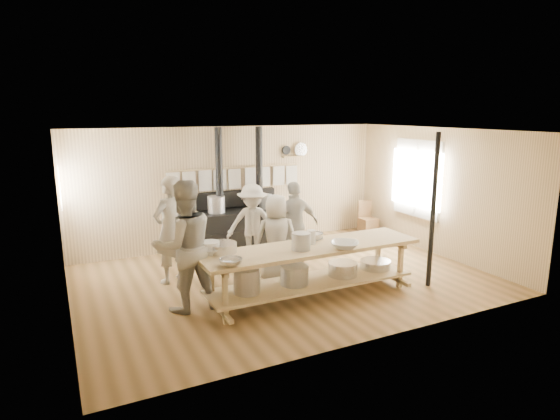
{
  "coord_description": "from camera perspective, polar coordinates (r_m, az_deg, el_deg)",
  "views": [
    {
      "loc": [
        -3.55,
        -7.0,
        2.94
      ],
      "look_at": [
        -0.01,
        0.2,
        1.22
      ],
      "focal_mm": 30.0,
      "sensor_mm": 36.0,
      "label": 1
    }
  ],
  "objects": [
    {
      "name": "bucket_galv",
      "position": [
        7.13,
        2.6,
        -3.84
      ],
      "size": [
        0.38,
        0.38,
        0.26
      ],
      "primitive_type": "cylinder",
      "rotation": [
        0.0,
        0.0,
        -0.43
      ],
      "color": "gray",
      "rests_on": "prep_table"
    },
    {
      "name": "cook_right",
      "position": [
        8.82,
        1.78,
        -1.79
      ],
      "size": [
        0.99,
        0.47,
        1.64
      ],
      "primitive_type": "imported",
      "rotation": [
        0.0,
        0.0,
        3.07
      ],
      "color": "#A7A194",
      "rests_on": "ground"
    },
    {
      "name": "pitcher",
      "position": [
        7.45,
        3.81,
        -3.31
      ],
      "size": [
        0.16,
        0.16,
        0.23
      ],
      "primitive_type": "cylinder",
      "rotation": [
        0.0,
        0.0,
        0.14
      ],
      "color": "silver",
      "rests_on": "prep_table"
    },
    {
      "name": "bowl_steel_b",
      "position": [
        7.73,
        4.01,
        -3.19
      ],
      "size": [
        0.44,
        0.44,
        0.11
      ],
      "primitive_type": "imported",
      "rotation": [
        0.0,
        0.0,
        3.47
      ],
      "color": "silver",
      "rests_on": "prep_table"
    },
    {
      "name": "support_post",
      "position": [
        8.13,
        18.16,
        -0.14
      ],
      "size": [
        0.08,
        0.08,
        2.6
      ],
      "primitive_type": "cylinder",
      "color": "black",
      "rests_on": "ground"
    },
    {
      "name": "deep_bowl_enamel",
      "position": [
        7.03,
        -8.55,
        -4.55
      ],
      "size": [
        0.38,
        0.38,
        0.18
      ],
      "primitive_type": "cylinder",
      "rotation": [
        0.0,
        0.0,
        -0.34
      ],
      "color": "silver",
      "rests_on": "prep_table"
    },
    {
      "name": "stove",
      "position": [
        10.08,
        -4.8,
        -1.82
      ],
      "size": [
        1.9,
        0.75,
        2.6
      ],
      "color": "black",
      "rests_on": "ground"
    },
    {
      "name": "cook_left",
      "position": [
        7.01,
        -11.55,
        -4.37
      ],
      "size": [
        1.01,
        0.82,
        1.96
      ],
      "primitive_type": "imported",
      "rotation": [
        0.0,
        0.0,
        3.22
      ],
      "color": "#A7A194",
      "rests_on": "ground"
    },
    {
      "name": "cook_far_left",
      "position": [
        8.22,
        -13.2,
        -2.36
      ],
      "size": [
        0.81,
        0.71,
        1.87
      ],
      "primitive_type": "imported",
      "rotation": [
        0.0,
        0.0,
        3.62
      ],
      "color": "#A7A194",
      "rests_on": "ground"
    },
    {
      "name": "towel_rail",
      "position": [
        10.15,
        -5.45,
        4.17
      ],
      "size": [
        3.0,
        0.04,
        0.47
      ],
      "color": "tan",
      "rests_on": "ground"
    },
    {
      "name": "bowl_white_b",
      "position": [
        7.29,
        7.9,
        -4.24
      ],
      "size": [
        0.6,
        0.6,
        0.11
      ],
      "primitive_type": "imported",
      "rotation": [
        0.0,
        0.0,
        2.49
      ],
      "color": "silver",
      "rests_on": "prep_table"
    },
    {
      "name": "chair",
      "position": [
        11.42,
        10.66,
        -1.78
      ],
      "size": [
        0.39,
        0.39,
        0.81
      ],
      "rotation": [
        0.0,
        0.0,
        -0.05
      ],
      "color": "brown",
      "rests_on": "ground"
    },
    {
      "name": "bowl_white_a",
      "position": [
        7.04,
        -8.54,
        -4.87
      ],
      "size": [
        0.46,
        0.46,
        0.1
      ],
      "primitive_type": "imported",
      "rotation": [
        0.0,
        0.0,
        -0.14
      ],
      "color": "silver",
      "rests_on": "prep_table"
    },
    {
      "name": "ground",
      "position": [
        8.39,
        0.67,
        -8.41
      ],
      "size": [
        7.0,
        7.0,
        0.0
      ],
      "primitive_type": "plane",
      "color": "brown",
      "rests_on": "ground"
    },
    {
      "name": "back_wall_shelf",
      "position": [
        10.73,
        1.82,
        7.1
      ],
      "size": [
        0.63,
        0.14,
        0.32
      ],
      "color": "tan",
      "rests_on": "ground"
    },
    {
      "name": "mixing_bowl_large",
      "position": [
        7.07,
        -7.11,
        -4.57
      ],
      "size": [
        0.46,
        0.46,
        0.14
      ],
      "primitive_type": "cylinder",
      "rotation": [
        0.0,
        0.0,
        -0.02
      ],
      "color": "silver",
      "rests_on": "prep_table"
    },
    {
      "name": "room_shell",
      "position": [
        7.96,
        0.7,
        2.59
      ],
      "size": [
        7.0,
        7.0,
        7.0
      ],
      "color": "tan",
      "rests_on": "ground"
    },
    {
      "name": "left_opening",
      "position": [
        9.1,
        -25.26,
        2.48
      ],
      "size": [
        0.0,
        0.9,
        0.9
      ],
      "color": "white",
      "rests_on": "ground"
    },
    {
      "name": "prep_table",
      "position": [
        7.46,
        3.77,
        -6.84
      ],
      "size": [
        3.6,
        0.9,
        0.85
      ],
      "color": "tan",
      "rests_on": "ground"
    },
    {
      "name": "window_right",
      "position": [
        10.45,
        16.41,
        3.7
      ],
      "size": [
        0.09,
        1.5,
        1.65
      ],
      "color": "beige",
      "rests_on": "ground"
    },
    {
      "name": "cook_center",
      "position": [
        8.09,
        -0.45,
        -3.46
      ],
      "size": [
        0.86,
        0.68,
        1.54
      ],
      "primitive_type": "imported",
      "rotation": [
        0.0,
        0.0,
        2.86
      ],
      "color": "#A7A194",
      "rests_on": "ground"
    },
    {
      "name": "cook_by_window",
      "position": [
        9.07,
        -3.37,
        -1.72
      ],
      "size": [
        1.15,
        0.94,
        1.55
      ],
      "primitive_type": "imported",
      "rotation": [
        0.0,
        0.0,
        -0.43
      ],
      "color": "#A7A194",
      "rests_on": "ground"
    },
    {
      "name": "roasting_pan",
      "position": [
        7.69,
        3.42,
        -3.32
      ],
      "size": [
        0.51,
        0.42,
        0.1
      ],
      "primitive_type": "cube",
      "rotation": [
        0.0,
        0.0,
        0.35
      ],
      "color": "#B2B2B7",
      "rests_on": "prep_table"
    },
    {
      "name": "bowl_steel_a",
      "position": [
        6.47,
        -6.01,
        -6.34
      ],
      "size": [
        0.41,
        0.41,
        0.1
      ],
      "primitive_type": "imported",
      "rotation": [
        0.0,
        0.0,
        1.2
      ],
      "color": "silver",
      "rests_on": "prep_table"
    }
  ]
}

